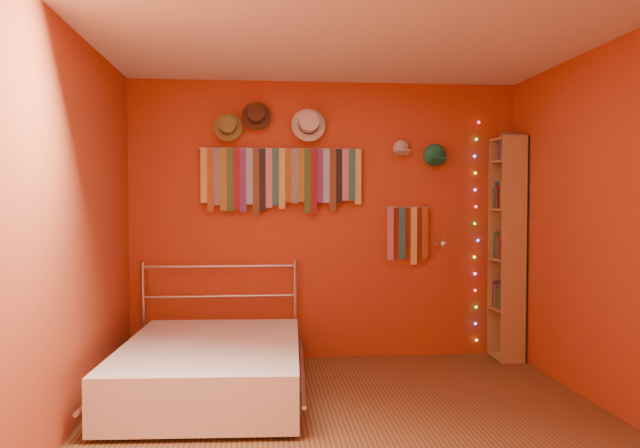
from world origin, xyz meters
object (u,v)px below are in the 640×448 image
object	(u,v)px
tie_rack	(281,177)
bed	(212,367)
bookshelf	(512,247)
reading_lamp	(442,244)

from	to	relation	value
tie_rack	bed	size ratio (longest dim) A/B	0.76
bed	bookshelf	bearing A→B (deg)	20.52
tie_rack	bookshelf	distance (m)	2.17
tie_rack	bookshelf	xyz separation A→B (m)	(2.07, -0.15, -0.63)
tie_rack	bed	xyz separation A→B (m)	(-0.54, -0.98, -1.43)
reading_lamp	bookshelf	world-z (taller)	bookshelf
reading_lamp	bookshelf	bearing A→B (deg)	-0.07
tie_rack	reading_lamp	bearing A→B (deg)	-6.15
tie_rack	bookshelf	size ratio (longest dim) A/B	0.72
tie_rack	reading_lamp	xyz separation A→B (m)	(1.43, -0.15, -0.60)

